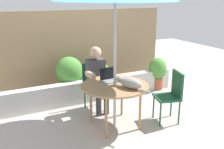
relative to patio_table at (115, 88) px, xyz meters
The scene contains 12 objects.
ground_plane 0.69m from the patio_table, ahead, with size 14.00×14.00×0.00m, color #ADA399.
fence_back 2.06m from the patio_table, 90.00° to the left, with size 4.54×0.08×1.85m, color #937756.
planter_wall_low 1.30m from the patio_table, 90.00° to the left, with size 4.09×0.20×0.46m, color beige.
patio_table is the anchor object (origin of this frame).
chair_occupied 0.88m from the patio_table, 90.00° to the left, with size 0.40×0.40×0.91m.
chair_empty 1.02m from the patio_table, 15.90° to the right, with size 0.49×0.49×0.91m.
person_seated 0.71m from the patio_table, 90.00° to the left, with size 0.48×0.48×1.25m.
laptop 0.27m from the patio_table, 86.18° to the left, with size 0.32×0.27×0.21m.
cat 0.31m from the patio_table, 59.47° to the right, with size 0.34×0.62×0.17m.
potted_plant_near_fence 2.13m from the patio_table, 33.89° to the left, with size 0.41×0.41×0.76m.
potted_plant_by_chair 1.59m from the patio_table, 100.06° to the left, with size 0.58×0.58×0.92m.
potted_plant_corner 1.68m from the patio_table, 72.25° to the left, with size 0.37×0.37×0.68m.
Camera 1 is at (-1.90, -3.62, 2.17)m, focal length 42.20 mm.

